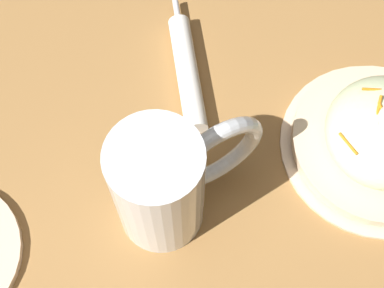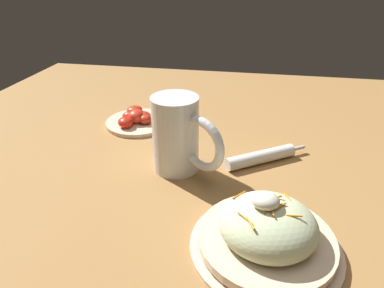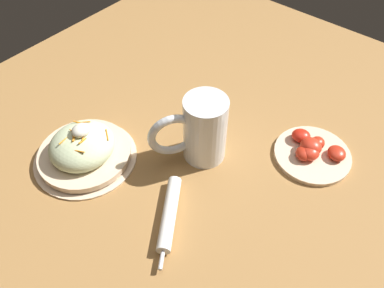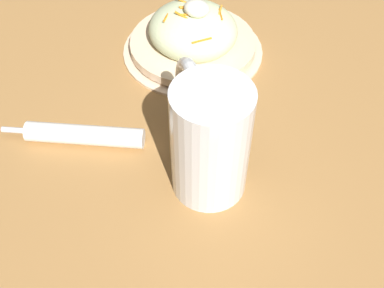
# 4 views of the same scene
# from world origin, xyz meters

# --- Properties ---
(ground_plane) EXTENTS (1.43, 1.43, 0.00)m
(ground_plane) POSITION_xyz_m (0.00, 0.00, 0.00)
(ground_plane) COLOR #9E703D
(salad_plate) EXTENTS (0.24, 0.24, 0.10)m
(salad_plate) POSITION_xyz_m (-0.19, 0.24, 0.03)
(salad_plate) COLOR beige
(salad_plate) RESTS_ON ground_plane
(beer_mug) EXTENTS (0.16, 0.13, 0.16)m
(beer_mug) POSITION_xyz_m (-0.01, 0.04, 0.07)
(beer_mug) COLOR white
(beer_mug) RESTS_ON ground_plane
(napkin_roll) EXTENTS (0.18, 0.13, 0.03)m
(napkin_roll) POSITION_xyz_m (-0.18, -0.02, 0.01)
(napkin_roll) COLOR white
(napkin_roll) RESTS_ON ground_plane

